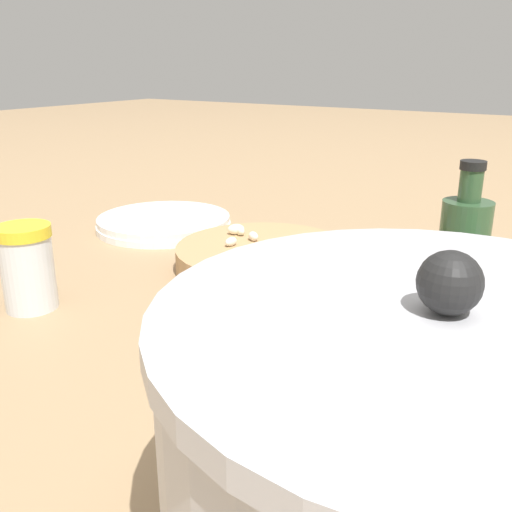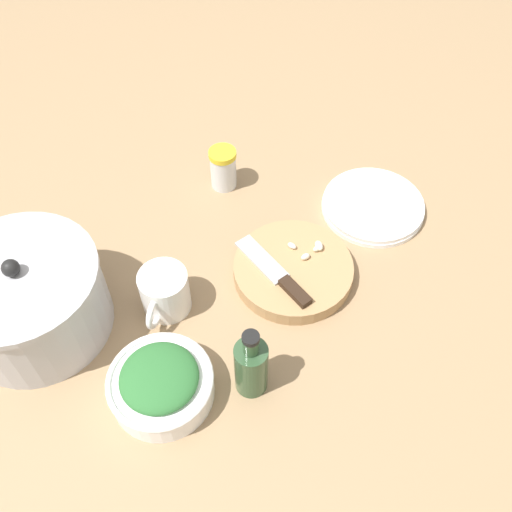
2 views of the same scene
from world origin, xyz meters
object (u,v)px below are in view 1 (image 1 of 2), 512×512
(chef_knife, at_px, (283,251))
(spice_jar, at_px, (27,267))
(garlic_cloves, at_px, (240,233))
(stock_pot, at_px, (429,454))
(cutting_board, at_px, (264,258))
(plate_stack, at_px, (164,223))
(coffee_mug, at_px, (329,316))
(oil_bottle, at_px, (463,246))

(chef_knife, xyz_separation_m, spice_jar, (0.18, 0.22, 0.01))
(garlic_cloves, height_order, stock_pot, stock_pot)
(cutting_board, xyz_separation_m, spice_jar, (0.15, 0.23, 0.03))
(cutting_board, xyz_separation_m, plate_stack, (0.23, -0.07, -0.01))
(spice_jar, bearing_deg, garlic_cloves, -111.98)
(coffee_mug, height_order, oil_bottle, oil_bottle)
(spice_jar, distance_m, oil_bottle, 0.46)
(cutting_board, height_order, coffee_mug, coffee_mug)
(garlic_cloves, relative_size, stock_pot, 0.26)
(plate_stack, xyz_separation_m, stock_pot, (-0.53, 0.41, 0.06))
(garlic_cloves, xyz_separation_m, stock_pot, (-0.35, 0.35, 0.04))
(cutting_board, xyz_separation_m, garlic_cloves, (0.05, -0.01, 0.02))
(cutting_board, relative_size, coffee_mug, 1.87)
(stock_pot, bearing_deg, cutting_board, -48.35)
(coffee_mug, bearing_deg, chef_knife, -48.77)
(coffee_mug, bearing_deg, garlic_cloves, -39.91)
(garlic_cloves, bearing_deg, stock_pot, 134.60)
(garlic_cloves, relative_size, plate_stack, 0.32)
(chef_knife, relative_size, stock_pot, 0.71)
(chef_knife, height_order, stock_pot, stock_pot)
(spice_jar, height_order, coffee_mug, spice_jar)
(oil_bottle, bearing_deg, chef_knife, 15.12)
(garlic_cloves, relative_size, oil_bottle, 0.44)
(spice_jar, relative_size, plate_stack, 0.44)
(coffee_mug, relative_size, oil_bottle, 0.78)
(cutting_board, relative_size, oil_bottle, 1.45)
(chef_knife, relative_size, spice_jar, 2.02)
(chef_knife, distance_m, garlic_cloves, 0.09)
(chef_knife, xyz_separation_m, oil_bottle, (-0.19, -0.05, 0.03))
(cutting_board, distance_m, stock_pot, 0.46)
(cutting_board, bearing_deg, coffee_mug, 135.40)
(spice_jar, relative_size, stock_pot, 0.35)
(cutting_board, relative_size, garlic_cloves, 3.31)
(cutting_board, bearing_deg, garlic_cloves, -15.83)
(coffee_mug, xyz_separation_m, plate_stack, (0.40, -0.24, -0.03))
(cutting_board, bearing_deg, stock_pot, 131.65)
(chef_knife, height_order, garlic_cloves, garlic_cloves)
(chef_knife, height_order, spice_jar, spice_jar)
(plate_stack, xyz_separation_m, oil_bottle, (-0.46, 0.03, 0.05))
(garlic_cloves, xyz_separation_m, coffee_mug, (-0.21, 0.18, 0.01))
(garlic_cloves, relative_size, spice_jar, 0.74)
(chef_knife, distance_m, plate_stack, 0.28)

